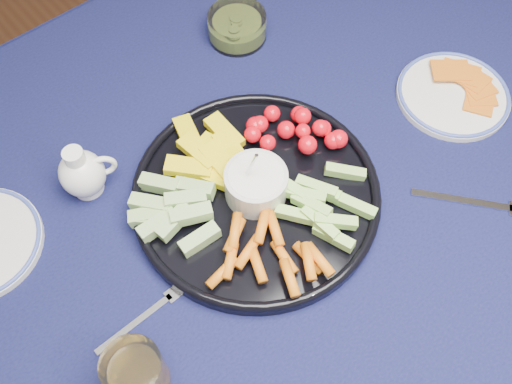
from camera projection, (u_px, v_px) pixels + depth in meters
dining_table at (205, 256)px, 0.91m from camera, size 1.67×1.07×0.75m
crudite_platter at (255, 192)px, 0.85m from camera, size 0.37×0.37×0.12m
creamer_pitcher at (83, 173)px, 0.84m from camera, size 0.08×0.07×0.10m
pickle_bowl at (237, 27)px, 1.02m from camera, size 0.11×0.11×0.05m
cheese_plate at (454, 94)px, 0.96m from camera, size 0.19×0.19×0.02m
juice_tumbler at (137, 375)px, 0.70m from camera, size 0.07×0.07×0.09m
fork_left at (150, 312)px, 0.77m from camera, size 0.15×0.02×0.00m
fork_right at (483, 204)px, 0.86m from camera, size 0.13×0.15×0.00m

